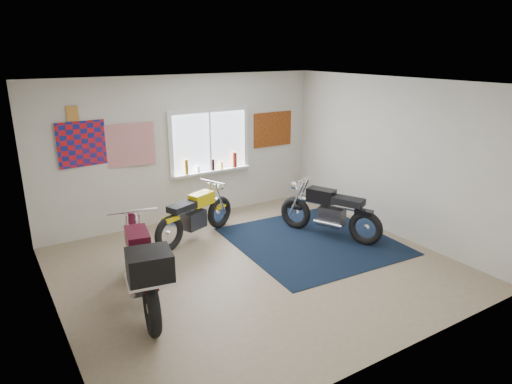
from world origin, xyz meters
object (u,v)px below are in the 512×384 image
navy_rug (313,241)px  maroon_tourer (143,268)px  black_chrome_bike (330,213)px  yellow_triumph (195,216)px

navy_rug → maroon_tourer: 3.21m
black_chrome_bike → maroon_tourer: size_ratio=0.84×
maroon_tourer → yellow_triumph: bearing=-30.3°
yellow_triumph → black_chrome_bike: bearing=-51.5°
navy_rug → black_chrome_bike: size_ratio=1.45×
yellow_triumph → black_chrome_bike: (2.01, -1.15, 0.03)m
yellow_triumph → black_chrome_bike: size_ratio=0.97×
black_chrome_bike → maroon_tourer: (-3.50, -0.57, 0.14)m
navy_rug → black_chrome_bike: black_chrome_bike is taller
black_chrome_bike → navy_rug: bearing=70.5°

